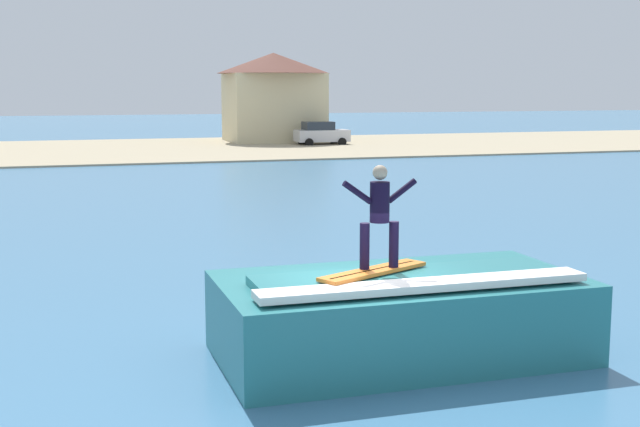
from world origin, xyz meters
TOP-DOWN VIEW (x-y plane):
  - ground_plane at (0.00, 0.00)m, footprint 260.00×260.00m
  - wave_crest at (0.84, 0.21)m, footprint 6.02×3.15m
  - surfboard at (0.27, 0.01)m, footprint 2.12×1.35m
  - surfer at (0.39, 0.08)m, footprint 1.28×0.32m
  - shoreline_bank at (0.00, 49.59)m, footprint 120.00×23.80m
  - car_far_shore at (15.19, 50.35)m, footprint 4.08×2.24m
  - house_gabled_white at (12.70, 55.28)m, footprint 9.21×9.21m

SIDE VIEW (x-z plane):
  - ground_plane at x=0.00m, z-range 0.00..0.00m
  - shoreline_bank at x=0.00m, z-range 0.00..0.11m
  - wave_crest at x=0.84m, z-range -0.04..1.47m
  - car_far_shore at x=15.19m, z-range 0.02..1.88m
  - surfboard at x=0.27m, z-range 1.52..1.58m
  - surfer at x=0.39m, z-range 1.67..3.36m
  - house_gabled_white at x=12.70m, z-range 0.44..7.68m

